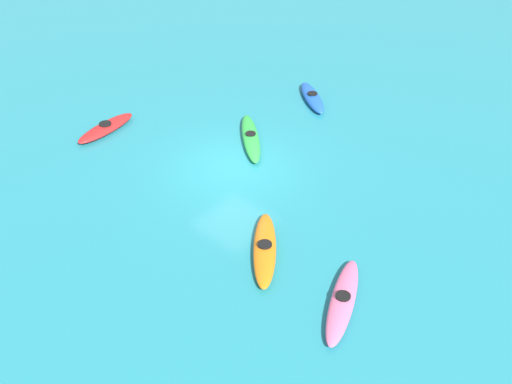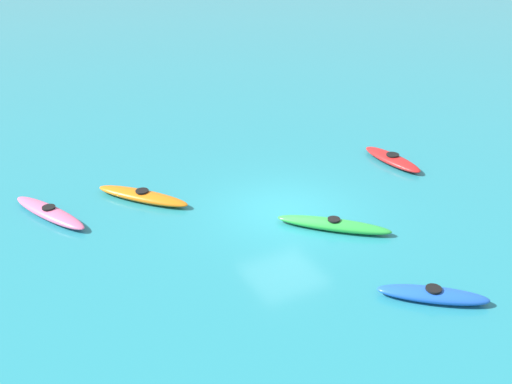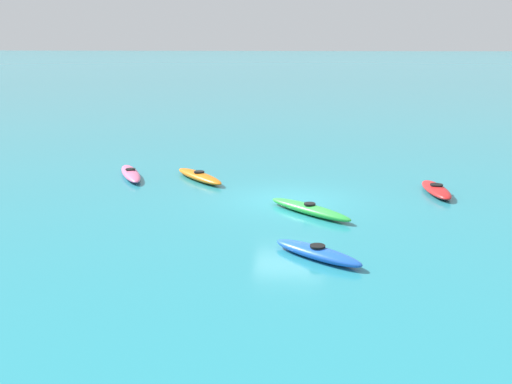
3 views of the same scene
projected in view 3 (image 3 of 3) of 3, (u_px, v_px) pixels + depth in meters
ground_plane at (290, 200)px, 21.41m from camera, size 600.00×600.00×0.00m
kayak_green at (310, 209)px, 19.65m from camera, size 2.97×2.83×0.37m
kayak_orange at (199, 176)px, 24.41m from camera, size 2.66×3.06×0.37m
kayak_pink at (131, 173)px, 24.92m from camera, size 1.97×3.33×0.37m
kayak_red at (436, 190)px, 22.23m from camera, size 1.00×2.83×0.37m
kayak_blue at (317, 253)px, 15.63m from camera, size 2.58×2.24×0.37m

